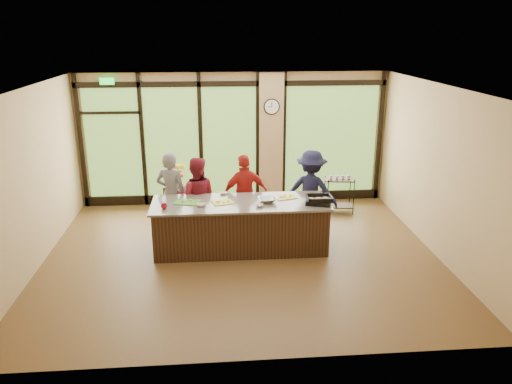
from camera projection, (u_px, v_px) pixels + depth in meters
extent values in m
plane|color=brown|center=(242.00, 256.00, 9.01)|extent=(7.00, 7.00, 0.00)
plane|color=white|center=(240.00, 87.00, 8.07)|extent=(7.00, 7.00, 0.00)
plane|color=tan|center=(234.00, 139.00, 11.38)|extent=(7.00, 0.00, 7.00)
plane|color=tan|center=(30.00, 181.00, 8.26)|extent=(0.00, 6.00, 6.00)
plane|color=tan|center=(438.00, 171.00, 8.82)|extent=(0.00, 6.00, 6.00)
cube|color=tan|center=(271.00, 139.00, 11.39)|extent=(0.55, 0.12, 3.00)
cube|color=black|center=(233.00, 84.00, 10.94)|extent=(6.90, 0.08, 0.12)
cube|color=black|center=(235.00, 197.00, 11.77)|extent=(6.90, 0.08, 0.20)
cube|color=#19D83F|center=(107.00, 81.00, 10.66)|extent=(0.30, 0.04, 0.14)
cube|color=#3D6B25|center=(113.00, 144.00, 11.15)|extent=(1.20, 0.02, 2.50)
cube|color=#3D6B25|center=(172.00, 143.00, 11.26)|extent=(1.20, 0.02, 2.50)
cube|color=#3D6B25|center=(229.00, 142.00, 11.36)|extent=(1.20, 0.02, 2.50)
cube|color=#3D6B25|center=(331.00, 140.00, 11.55)|extent=(2.10, 0.02, 2.50)
cube|color=black|center=(81.00, 142.00, 11.06)|extent=(0.08, 0.08, 3.00)
cube|color=black|center=(142.00, 141.00, 11.17)|extent=(0.08, 0.08, 3.00)
cube|color=black|center=(201.00, 140.00, 11.28)|extent=(0.08, 0.08, 3.00)
cube|color=black|center=(258.00, 139.00, 11.38)|extent=(0.08, 0.08, 3.00)
cube|color=black|center=(284.00, 139.00, 11.43)|extent=(0.08, 0.08, 3.00)
cube|color=black|center=(380.00, 137.00, 11.61)|extent=(0.08, 0.08, 3.00)
cube|color=#331E11|center=(241.00, 227.00, 9.16)|extent=(3.10, 1.00, 0.88)
cube|color=#6E655B|center=(240.00, 203.00, 9.01)|extent=(3.20, 1.10, 0.04)
cylinder|color=black|center=(272.00, 107.00, 11.09)|extent=(0.36, 0.04, 0.36)
cylinder|color=white|center=(272.00, 107.00, 11.08)|extent=(0.31, 0.01, 0.31)
cube|color=black|center=(272.00, 105.00, 11.06)|extent=(0.01, 0.00, 0.11)
cube|color=black|center=(270.00, 107.00, 11.07)|extent=(0.09, 0.00, 0.01)
imported|color=slate|center=(172.00, 194.00, 9.68)|extent=(0.71, 0.58, 1.69)
imported|color=maroon|center=(197.00, 197.00, 9.67)|extent=(0.81, 0.65, 1.59)
imported|color=#AA1F1A|center=(245.00, 194.00, 9.80)|extent=(1.01, 0.61, 1.60)
imported|color=#161632|center=(311.00, 191.00, 9.92)|extent=(1.22, 0.97, 1.65)
cube|color=black|center=(319.00, 202.00, 8.91)|extent=(0.53, 0.47, 0.08)
imported|color=silver|center=(267.00, 200.00, 9.01)|extent=(0.38, 0.38, 0.08)
cube|color=#498630|center=(187.00, 202.00, 8.99)|extent=(0.51, 0.43, 0.01)
cube|color=gold|center=(223.00, 202.00, 8.98)|extent=(0.43, 0.37, 0.01)
cube|color=gold|center=(285.00, 197.00, 9.26)|extent=(0.46, 0.39, 0.01)
imported|color=silver|center=(201.00, 205.00, 8.79)|extent=(0.18, 0.18, 0.05)
imported|color=silver|center=(259.00, 206.00, 8.77)|extent=(0.16, 0.16, 0.04)
imported|color=silver|center=(223.00, 193.00, 9.44)|extent=(0.17, 0.17, 0.03)
imported|color=maroon|center=(164.00, 207.00, 8.66)|extent=(0.11, 0.11, 0.09)
cube|color=#331E11|center=(176.00, 203.00, 10.57)|extent=(0.50, 0.50, 0.76)
imported|color=olive|center=(175.00, 180.00, 10.41)|extent=(0.31, 0.31, 0.27)
cube|color=#331E11|center=(338.00, 206.00, 11.08)|extent=(0.67, 0.43, 0.03)
cube|color=#331E11|center=(340.00, 180.00, 10.89)|extent=(0.67, 0.43, 0.03)
cylinder|color=black|center=(328.00, 198.00, 10.82)|extent=(0.02, 0.02, 0.81)
cylinder|color=black|center=(354.00, 197.00, 10.87)|extent=(0.02, 0.02, 0.81)
cylinder|color=black|center=(325.00, 193.00, 11.13)|extent=(0.02, 0.02, 0.81)
cylinder|color=black|center=(350.00, 193.00, 11.18)|extent=(0.02, 0.02, 0.81)
imported|color=silver|center=(331.00, 177.00, 10.86)|extent=(0.10, 0.10, 0.08)
imported|color=silver|center=(337.00, 177.00, 10.87)|extent=(0.10, 0.10, 0.08)
imported|color=silver|center=(343.00, 177.00, 10.88)|extent=(0.10, 0.10, 0.08)
imported|color=silver|center=(349.00, 177.00, 10.89)|extent=(0.10, 0.10, 0.08)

